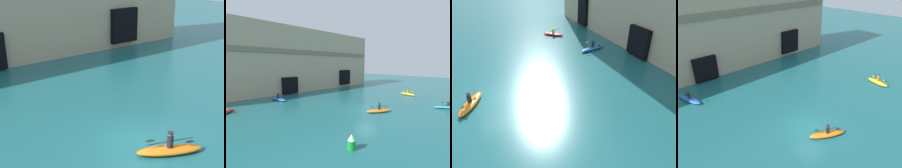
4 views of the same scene
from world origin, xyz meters
The scene contains 5 objects.
ground_plane centered at (0.00, 0.00, 0.00)m, with size 120.00×120.00×0.00m, color #1E6066.
cliff_bluff centered at (-2.12, 18.83, 6.26)m, with size 43.48×6.83×12.57m.
kayak_yellow centered at (12.77, 0.40, 0.25)m, with size 1.30×2.94×1.21m.
kayak_blue centered at (-6.15, 11.99, 0.23)m, with size 1.76×3.55×1.15m.
kayak_orange centered at (0.44, -1.60, 0.22)m, with size 3.17×2.17×1.12m.
Camera 4 is at (-11.67, -10.23, 12.49)m, focal length 35.00 mm.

